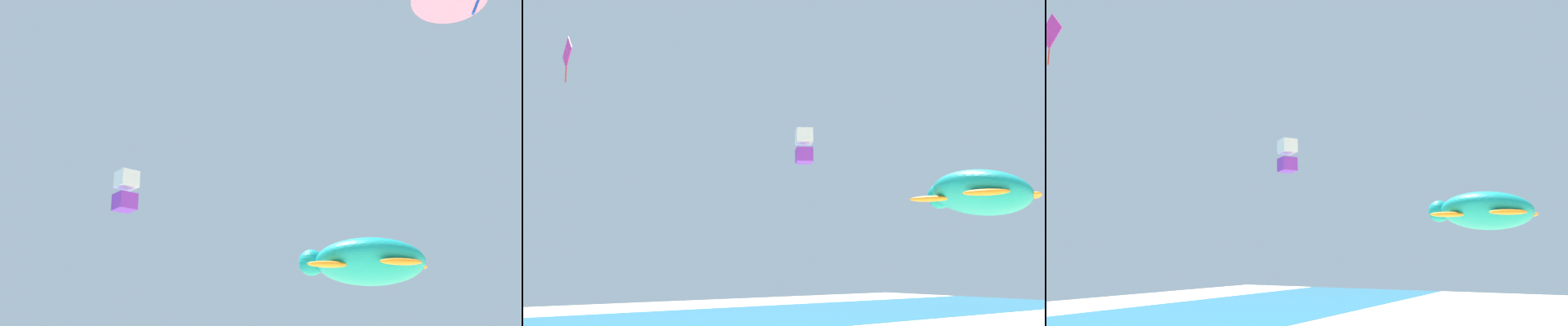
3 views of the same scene
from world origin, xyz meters
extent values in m
cube|color=white|center=(9.48, 20.67, 13.53)|extent=(1.59, 1.60, 1.07)
cube|color=purple|center=(9.48, 20.67, 12.14)|extent=(1.59, 1.60, 1.07)
ellipsoid|color=teal|center=(9.53, 6.73, 8.19)|extent=(5.58, 6.27, 2.97)
sphere|color=teal|center=(10.11, 9.72, 8.34)|extent=(1.37, 1.37, 1.37)
ellipsoid|color=orange|center=(7.87, 8.61, 7.96)|extent=(1.78, 2.28, 0.30)
ellipsoid|color=orange|center=(11.76, 7.85, 7.96)|extent=(2.20, 2.00, 0.30)
ellipsoid|color=orange|center=(7.68, 5.23, 7.96)|extent=(1.78, 2.28, 0.30)
ellipsoid|color=orange|center=(10.67, 4.65, 7.96)|extent=(2.20, 2.00, 0.30)
cube|color=#E02D9E|center=(-4.67, 28.80, 18.87)|extent=(0.17, 2.29, 2.29)
cylinder|color=red|center=(-4.67, 28.80, 17.56)|extent=(0.08, 0.08, 1.62)
camera|label=1|loc=(-15.84, 6.08, 5.11)|focal=33.48mm
camera|label=2|loc=(-16.66, -10.83, 4.61)|focal=41.08mm
camera|label=3|loc=(-23.51, 0.68, 5.64)|focal=36.60mm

